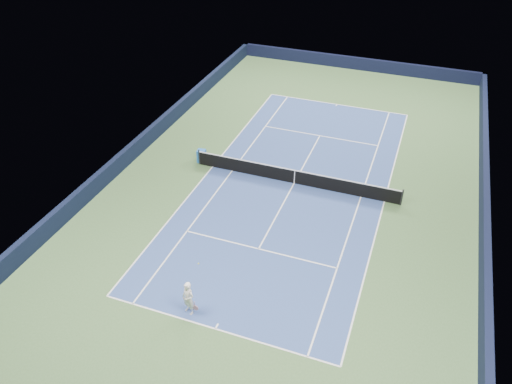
% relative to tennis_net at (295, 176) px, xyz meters
% --- Properties ---
extents(ground, '(40.00, 40.00, 0.00)m').
position_rel_tennis_net_xyz_m(ground, '(0.00, 0.00, -0.50)').
color(ground, '#3C5C32').
rests_on(ground, ground).
extents(wall_far, '(22.00, 0.35, 1.10)m').
position_rel_tennis_net_xyz_m(wall_far, '(0.00, 19.82, 0.05)').
color(wall_far, black).
rests_on(wall_far, ground).
extents(wall_right, '(0.35, 40.00, 1.10)m').
position_rel_tennis_net_xyz_m(wall_right, '(10.82, 0.00, 0.05)').
color(wall_right, black).
rests_on(wall_right, ground).
extents(wall_left, '(0.35, 40.00, 1.10)m').
position_rel_tennis_net_xyz_m(wall_left, '(-10.82, 0.00, 0.05)').
color(wall_left, black).
rests_on(wall_left, ground).
extents(court_surface, '(10.97, 23.77, 0.01)m').
position_rel_tennis_net_xyz_m(court_surface, '(0.00, 0.00, -0.50)').
color(court_surface, navy).
rests_on(court_surface, ground).
extents(baseline_far, '(10.97, 0.08, 0.00)m').
position_rel_tennis_net_xyz_m(baseline_far, '(0.00, 11.88, -0.50)').
color(baseline_far, white).
rests_on(baseline_far, ground).
extents(baseline_near, '(10.97, 0.08, 0.00)m').
position_rel_tennis_net_xyz_m(baseline_near, '(0.00, -11.88, -0.50)').
color(baseline_near, white).
rests_on(baseline_near, ground).
extents(sideline_doubles_right, '(0.08, 23.77, 0.00)m').
position_rel_tennis_net_xyz_m(sideline_doubles_right, '(5.49, 0.00, -0.50)').
color(sideline_doubles_right, white).
rests_on(sideline_doubles_right, ground).
extents(sideline_doubles_left, '(0.08, 23.77, 0.00)m').
position_rel_tennis_net_xyz_m(sideline_doubles_left, '(-5.49, 0.00, -0.50)').
color(sideline_doubles_left, white).
rests_on(sideline_doubles_left, ground).
extents(sideline_singles_right, '(0.08, 23.77, 0.00)m').
position_rel_tennis_net_xyz_m(sideline_singles_right, '(4.12, 0.00, -0.50)').
color(sideline_singles_right, white).
rests_on(sideline_singles_right, ground).
extents(sideline_singles_left, '(0.08, 23.77, 0.00)m').
position_rel_tennis_net_xyz_m(sideline_singles_left, '(-4.12, 0.00, -0.50)').
color(sideline_singles_left, white).
rests_on(sideline_singles_left, ground).
extents(service_line_far, '(8.23, 0.08, 0.00)m').
position_rel_tennis_net_xyz_m(service_line_far, '(0.00, 6.40, -0.50)').
color(service_line_far, white).
rests_on(service_line_far, ground).
extents(service_line_near, '(8.23, 0.08, 0.00)m').
position_rel_tennis_net_xyz_m(service_line_near, '(0.00, -6.40, -0.50)').
color(service_line_near, white).
rests_on(service_line_near, ground).
extents(center_service_line, '(0.08, 12.80, 0.00)m').
position_rel_tennis_net_xyz_m(center_service_line, '(0.00, 0.00, -0.50)').
color(center_service_line, white).
rests_on(center_service_line, ground).
extents(center_mark_far, '(0.08, 0.30, 0.00)m').
position_rel_tennis_net_xyz_m(center_mark_far, '(0.00, 11.73, -0.50)').
color(center_mark_far, white).
rests_on(center_mark_far, ground).
extents(center_mark_near, '(0.08, 0.30, 0.00)m').
position_rel_tennis_net_xyz_m(center_mark_near, '(0.00, -11.73, -0.50)').
color(center_mark_near, white).
rests_on(center_mark_near, ground).
extents(tennis_net, '(12.90, 0.10, 1.07)m').
position_rel_tennis_net_xyz_m(tennis_net, '(0.00, 0.00, 0.00)').
color(tennis_net, black).
rests_on(tennis_net, ground).
extents(sponsor_cube, '(0.61, 0.54, 0.87)m').
position_rel_tennis_net_xyz_m(sponsor_cube, '(-6.40, 0.33, -0.07)').
color(sponsor_cube, blue).
rests_on(sponsor_cube, ground).
extents(tennis_player, '(0.84, 1.34, 2.12)m').
position_rel_tennis_net_xyz_m(tennis_player, '(-1.45, -11.41, 0.37)').
color(tennis_player, white).
rests_on(tennis_player, ground).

